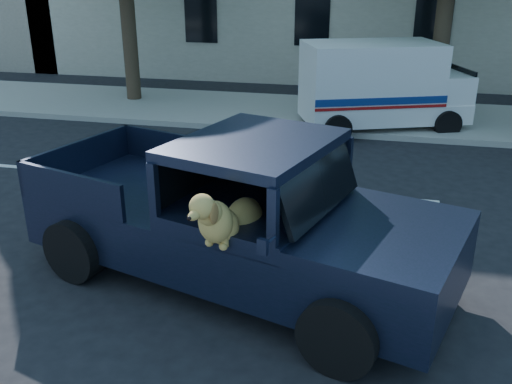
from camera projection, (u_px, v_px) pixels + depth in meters
The scene contains 5 objects.
ground at pixel (117, 262), 8.41m from camera, with size 120.00×120.00×0.00m, color black.
far_sidewalk at pixel (256, 110), 16.69m from camera, with size 60.00×4.00×0.15m, color gray.
lane_stripes at pixel (290, 190), 11.06m from camera, with size 21.60×0.14×0.01m, color silver, non-canonical shape.
pickup_truck at pixel (231, 233), 7.74m from camera, with size 6.17×3.84×2.07m.
mail_truck at pixel (380, 93), 14.68m from camera, with size 4.51×3.28×2.25m.
Camera 1 is at (3.65, -6.76, 4.11)m, focal length 40.00 mm.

